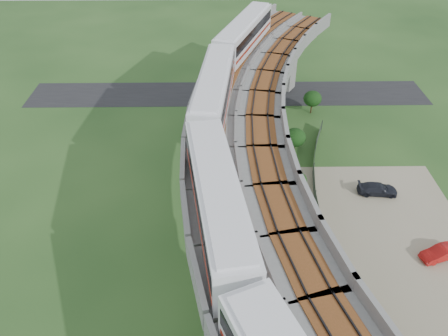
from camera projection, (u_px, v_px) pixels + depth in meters
The scene contains 13 objects.
ground at pixel (234, 235), 42.58m from camera, with size 160.00×160.00×0.00m, color #23471C.
dirt_lot at pixel (383, 249), 41.12m from camera, with size 18.00×26.00×0.04m, color gray.
asphalt_road at pixel (228, 94), 66.62m from camera, with size 60.00×8.00×0.03m, color #232326.
viaduct at pixel (281, 160), 37.22m from camera, with size 19.58×73.98×11.40m.
metro_train at pixel (242, 140), 33.71m from camera, with size 11.64×61.32×3.64m.
fence at pixel (335, 229), 42.24m from camera, with size 3.87×38.73×1.50m.
tree_0 at pixel (312, 99), 60.55m from camera, with size 2.52×2.52×3.33m.
tree_1 at pixel (295, 137), 53.50m from camera, with size 2.66×2.66×2.88m.
tree_2 at pixel (297, 180), 45.98m from camera, with size 2.16×2.16×3.11m.
tree_3 at pixel (297, 218), 41.82m from camera, with size 2.34×2.34×2.89m.
tree_4 at pixel (317, 280), 35.49m from camera, with size 3.02×3.02×3.45m.
car_red at pixel (441, 253), 39.84m from camera, with size 1.35×3.87×1.27m, color #B51210.
car_dark at pixel (377, 189), 47.24m from camera, with size 1.73×4.26×1.24m, color black.
Camera 1 is at (-1.44, -30.20, 30.71)m, focal length 35.00 mm.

